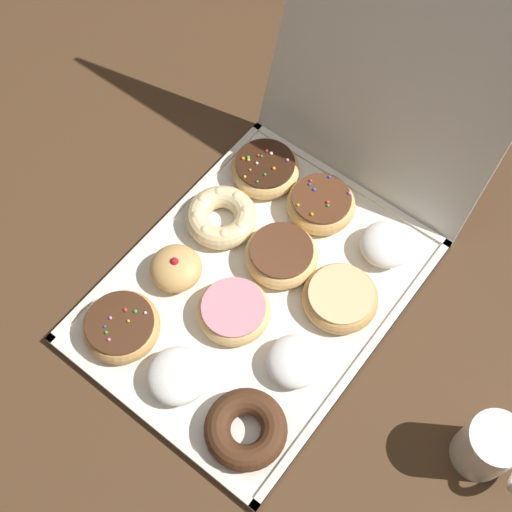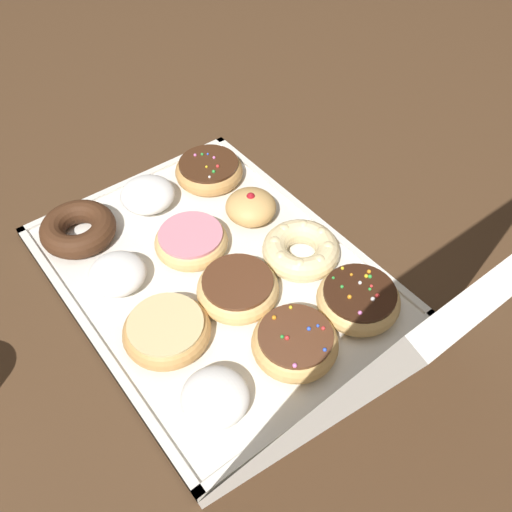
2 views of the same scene
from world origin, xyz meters
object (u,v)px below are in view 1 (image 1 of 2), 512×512
(powdered_filled_donut_1, at_px, (176,375))
(powdered_filled_donut_5, at_px, (294,361))
(donut_box, at_px, (256,291))
(cruller_donut_6, at_px, (221,217))
(jelly_filled_donut_3, at_px, (176,268))
(glazed_ring_donut_8, at_px, (340,298))
(chocolate_frosted_donut_7, at_px, (280,254))
(sprinkle_donut_0, at_px, (121,326))
(coffee_mug, at_px, (491,448))
(sprinkle_donut_10, at_px, (321,204))
(sprinkle_donut_9, at_px, (265,169))
(chocolate_cake_ring_donut_2, at_px, (246,429))
(powdered_filled_donut_11, at_px, (386,245))
(pink_frosted_donut_4, at_px, (231,309))

(powdered_filled_donut_1, bearing_deg, powdered_filled_donut_5, 44.73)
(donut_box, height_order, cruller_donut_6, cruller_donut_6)
(jelly_filled_donut_3, bearing_deg, glazed_ring_donut_8, 27.08)
(cruller_donut_6, xyz_separation_m, chocolate_frosted_donut_7, (0.12, 0.00, 0.00))
(donut_box, distance_m, sprinkle_donut_0, 0.22)
(sprinkle_donut_0, height_order, powdered_filled_donut_5, same)
(powdered_filled_donut_1, bearing_deg, donut_box, 89.35)
(coffee_mug, bearing_deg, sprinkle_donut_10, 155.19)
(powdered_filled_donut_5, height_order, chocolate_frosted_donut_7, same)
(sprinkle_donut_9, bearing_deg, jelly_filled_donut_3, -88.44)
(chocolate_cake_ring_donut_2, xyz_separation_m, cruller_donut_6, (-0.25, 0.25, 0.00))
(glazed_ring_donut_8, bearing_deg, powdered_filled_donut_1, -115.36)
(powdered_filled_donut_5, xyz_separation_m, cruller_donut_6, (-0.24, 0.13, -0.00))
(chocolate_cake_ring_donut_2, height_order, powdered_filled_donut_11, powdered_filled_donut_11)
(powdered_filled_donut_11, bearing_deg, powdered_filled_donut_5, -89.87)
(donut_box, xyz_separation_m, powdered_filled_donut_1, (-0.00, -0.19, 0.03))
(sprinkle_donut_9, bearing_deg, powdered_filled_donut_5, -45.38)
(jelly_filled_donut_3, distance_m, sprinkle_donut_10, 0.26)
(powdered_filled_donut_1, bearing_deg, chocolate_frosted_donut_7, 90.05)
(cruller_donut_6, bearing_deg, sprinkle_donut_9, 90.81)
(pink_frosted_donut_4, xyz_separation_m, coffee_mug, (0.41, 0.05, 0.03))
(powdered_filled_donut_1, bearing_deg, powdered_filled_donut_11, 71.61)
(chocolate_cake_ring_donut_2, height_order, powdered_filled_donut_5, powdered_filled_donut_5)
(donut_box, relative_size, sprinkle_donut_10, 4.57)
(jelly_filled_donut_3, relative_size, sprinkle_donut_10, 0.72)
(sprinkle_donut_9, distance_m, sprinkle_donut_10, 0.12)
(powdered_filled_donut_5, relative_size, coffee_mug, 0.81)
(sprinkle_donut_10, height_order, coffee_mug, coffee_mug)
(jelly_filled_donut_3, relative_size, powdered_filled_donut_5, 0.99)
(powdered_filled_donut_11, bearing_deg, cruller_donut_6, -153.46)
(jelly_filled_donut_3, bearing_deg, pink_frosted_donut_4, 0.29)
(cruller_donut_6, height_order, coffee_mug, coffee_mug)
(sprinkle_donut_0, xyz_separation_m, chocolate_cake_ring_donut_2, (0.24, -0.01, -0.00))
(sprinkle_donut_0, relative_size, coffee_mug, 1.15)
(donut_box, distance_m, glazed_ring_donut_8, 0.13)
(cruller_donut_6, relative_size, sprinkle_donut_9, 1.00)
(sprinkle_donut_0, distance_m, chocolate_frosted_donut_7, 0.27)
(pink_frosted_donut_4, distance_m, sprinkle_donut_10, 0.24)
(powdered_filled_donut_1, distance_m, sprinkle_donut_10, 0.37)
(powdered_filled_donut_11, bearing_deg, sprinkle_donut_10, -179.84)
(powdered_filled_donut_1, xyz_separation_m, glazed_ring_donut_8, (0.12, 0.25, -0.00))
(cruller_donut_6, distance_m, sprinkle_donut_9, 0.12)
(donut_box, xyz_separation_m, sprinkle_donut_0, (-0.12, -0.18, 0.02))
(donut_box, bearing_deg, chocolate_cake_ring_donut_2, -55.91)
(chocolate_cake_ring_donut_2, bearing_deg, chocolate_frosted_donut_7, 117.07)
(cruller_donut_6, xyz_separation_m, powdered_filled_donut_11, (0.24, 0.12, 0.00))
(powdered_filled_donut_5, height_order, cruller_donut_6, powdered_filled_donut_5)
(cruller_donut_6, bearing_deg, sprinkle_donut_0, -89.38)
(glazed_ring_donut_8, height_order, coffee_mug, coffee_mug)
(chocolate_cake_ring_donut_2, relative_size, powdered_filled_donut_11, 1.40)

